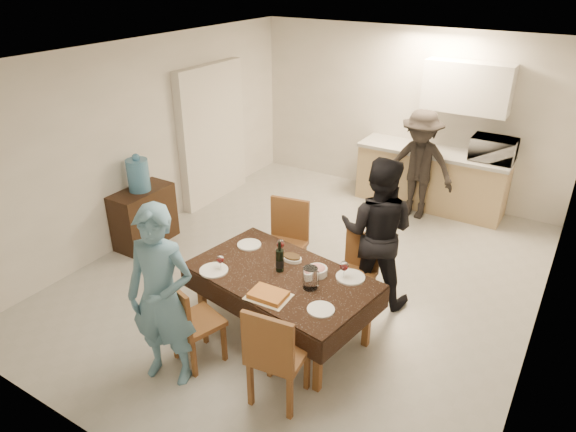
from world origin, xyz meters
name	(u,v)px	position (x,y,z in m)	size (l,w,h in m)	color
floor	(310,274)	(0.00, 0.00, 0.00)	(5.00, 6.00, 0.02)	#ABABA6
ceiling	(315,55)	(0.00, 0.00, 2.60)	(5.00, 6.00, 0.02)	white
wall_back	(406,114)	(0.00, 3.00, 1.30)	(5.00, 0.02, 2.60)	silver
wall_front	(93,320)	(0.00, -3.00, 1.30)	(5.00, 0.02, 2.60)	silver
wall_left	(150,139)	(-2.50, 0.00, 1.30)	(0.02, 6.00, 2.60)	silver
wall_right	(558,232)	(2.50, 0.00, 1.30)	(0.02, 6.00, 2.60)	silver
stub_partition	(212,134)	(-2.42, 1.20, 1.05)	(0.15, 1.40, 2.10)	silver
kitchen_base_cabinet	(430,180)	(0.60, 2.68, 0.43)	(2.20, 0.60, 0.86)	tan
kitchen_worktop	(434,152)	(0.60, 2.68, 0.89)	(2.24, 0.64, 0.05)	#A4A4A0
upper_cabinet	(467,87)	(0.90, 2.82, 1.85)	(1.20, 0.34, 0.70)	silver
dining_table	(281,277)	(0.29, -1.10, 0.67)	(1.94, 1.32, 0.70)	black
chair_near_left	(190,317)	(-0.16, -1.93, 0.55)	(0.51, 0.52, 0.49)	brown
chair_near_right	(273,348)	(0.74, -1.94, 0.61)	(0.51, 0.51, 0.54)	brown
chair_far_left	(279,241)	(-0.16, -0.44, 0.63)	(0.54, 0.54, 0.55)	brown
chair_far_right	(352,271)	(0.74, -0.43, 0.53)	(0.40, 0.40, 0.47)	brown
console	(144,217)	(-2.28, -0.47, 0.39)	(0.42, 0.84, 0.77)	black
water_jug	(138,175)	(-2.28, -0.47, 0.98)	(0.28, 0.28, 0.42)	#4F94C7
wine_bottle	(280,256)	(0.24, -1.05, 0.87)	(0.08, 0.08, 0.33)	black
water_pitcher	(310,278)	(0.64, -1.15, 0.81)	(0.14, 0.14, 0.21)	white
savoury_tart	(268,295)	(0.39, -1.48, 0.73)	(0.39, 0.29, 0.05)	#D68B3E
salad_bowl	(317,271)	(0.59, -0.92, 0.74)	(0.20, 0.20, 0.08)	white
mushroom_dish	(292,259)	(0.24, -0.82, 0.72)	(0.20, 0.20, 0.03)	white
wine_glass_a	(220,263)	(-0.26, -1.35, 0.79)	(0.08, 0.08, 0.17)	white
wine_glass_b	(344,270)	(0.84, -0.85, 0.80)	(0.09, 0.09, 0.19)	white
wine_glass_c	(280,247)	(0.09, -0.80, 0.80)	(0.08, 0.08, 0.19)	white
plate_near_left	(214,270)	(-0.31, -1.40, 0.71)	(0.28, 0.28, 0.02)	white
plate_near_right	(321,309)	(0.89, -1.40, 0.71)	(0.25, 0.25, 0.01)	white
plate_far_left	(249,245)	(-0.31, -0.80, 0.71)	(0.26, 0.26, 0.01)	white
plate_far_right	(350,277)	(0.89, -0.80, 0.71)	(0.28, 0.28, 0.02)	white
microwave	(494,149)	(1.42, 2.68, 1.07)	(0.60, 0.40, 0.33)	silver
person_near	(162,298)	(-0.26, -2.15, 0.86)	(0.63, 0.41, 1.72)	#5887A5
person_far	(377,232)	(0.84, -0.05, 0.85)	(0.82, 0.64, 1.69)	black
person_kitchen	(419,165)	(0.52, 2.23, 0.81)	(1.04, 0.60, 1.61)	black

